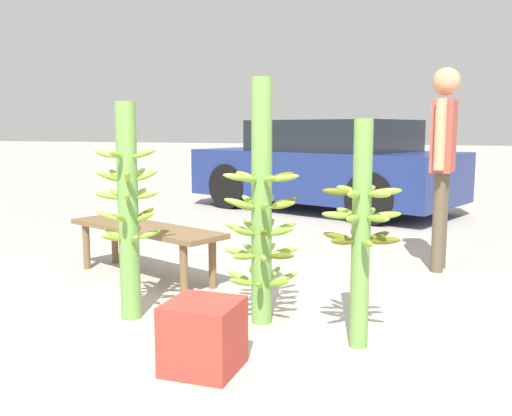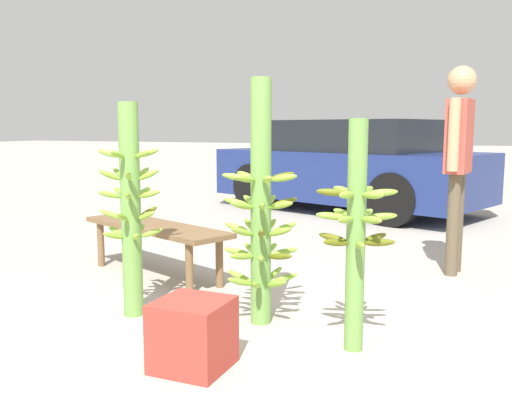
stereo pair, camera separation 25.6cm
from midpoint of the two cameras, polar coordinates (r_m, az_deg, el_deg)
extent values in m
plane|color=#B2AA9E|center=(3.33, -5.90, -13.76)|extent=(80.00, 80.00, 0.00)
cylinder|color=#6B9E47|center=(3.75, -14.58, -0.43)|extent=(0.13, 0.13, 1.40)
ellipsoid|color=#84B238|center=(3.61, -15.85, 5.13)|extent=(0.04, 0.15, 0.07)
ellipsoid|color=#84B238|center=(3.62, -13.39, 5.23)|extent=(0.16, 0.07, 0.07)
ellipsoid|color=#84B238|center=(3.77, -12.93, 5.35)|extent=(0.11, 0.15, 0.07)
ellipsoid|color=#84B238|center=(3.85, -14.96, 5.33)|extent=(0.12, 0.14, 0.07)
ellipsoid|color=#84B238|center=(3.75, -16.76, 5.20)|extent=(0.15, 0.09, 0.07)
ellipsoid|color=#84B238|center=(3.60, -14.76, 3.02)|extent=(0.11, 0.15, 0.09)
ellipsoid|color=#84B238|center=(3.69, -12.82, 3.20)|extent=(0.15, 0.07, 0.09)
ellipsoid|color=#84B238|center=(3.83, -13.53, 3.35)|extent=(0.05, 0.15, 0.09)
ellipsoid|color=#84B238|center=(3.83, -15.79, 3.27)|extent=(0.15, 0.09, 0.09)
ellipsoid|color=#84B238|center=(3.69, -16.62, 3.07)|extent=(0.12, 0.14, 0.09)
ellipsoid|color=#84B238|center=(3.84, -13.39, 1.50)|extent=(0.05, 0.15, 0.07)
ellipsoid|color=#84B238|center=(3.85, -15.69, 1.44)|extent=(0.15, 0.09, 0.07)
ellipsoid|color=#84B238|center=(3.71, -16.61, 1.16)|extent=(0.13, 0.14, 0.07)
ellipsoid|color=#84B238|center=(3.61, -14.76, 1.05)|extent=(0.11, 0.15, 0.07)
ellipsoid|color=#84B238|center=(3.69, -12.73, 1.27)|extent=(0.16, 0.07, 0.07)
ellipsoid|color=#84B238|center=(3.88, -15.02, -0.48)|extent=(0.13, 0.13, 0.09)
ellipsoid|color=#84B238|center=(3.77, -16.52, -0.78)|extent=(0.15, 0.11, 0.09)
ellipsoid|color=#84B238|center=(3.64, -15.33, -1.04)|extent=(0.06, 0.15, 0.09)
ellipsoid|color=#84B238|center=(3.68, -13.02, -0.87)|extent=(0.15, 0.05, 0.09)
ellipsoid|color=#5D6216|center=(3.83, -12.92, -0.53)|extent=(0.10, 0.15, 0.09)
ellipsoid|color=#84B238|center=(3.71, -16.23, -2.88)|extent=(0.10, 0.15, 0.08)
ellipsoid|color=#84B238|center=(3.65, -14.03, -2.98)|extent=(0.13, 0.13, 0.08)
ellipsoid|color=#84B238|center=(3.77, -12.51, -2.59)|extent=(0.15, 0.10, 0.08)
ellipsoid|color=#84B238|center=(3.90, -13.74, -2.29)|extent=(0.06, 0.16, 0.08)
ellipsoid|color=#84B238|center=(3.86, -15.97, -2.45)|extent=(0.15, 0.06, 0.08)
cylinder|color=#6B9E47|center=(3.54, -1.51, 0.46)|extent=(0.13, 0.13, 1.54)
ellipsoid|color=#84B238|center=(3.67, -1.13, 3.30)|extent=(0.08, 0.19, 0.07)
ellipsoid|color=#84B238|center=(3.63, -3.10, 3.24)|extent=(0.18, 0.12, 0.07)
ellipsoid|color=#84B238|center=(3.51, -3.96, 3.07)|extent=(0.19, 0.11, 0.07)
ellipsoid|color=#84B238|center=(3.40, -2.97, 2.92)|extent=(0.09, 0.19, 0.07)
ellipsoid|color=#84B238|center=(3.38, -0.81, 2.89)|extent=(0.14, 0.17, 0.07)
ellipsoid|color=#84B238|center=(3.47, 0.78, 3.02)|extent=(0.19, 0.05, 0.07)
ellipsoid|color=#5D6216|center=(3.59, 0.57, 3.20)|extent=(0.15, 0.17, 0.07)
ellipsoid|color=#84B238|center=(3.44, -3.31, 0.23)|extent=(0.12, 0.19, 0.08)
ellipsoid|color=#84B238|center=(3.39, -1.31, 0.14)|extent=(0.12, 0.19, 0.08)
ellipsoid|color=#84B238|center=(3.46, 0.53, 0.29)|extent=(0.19, 0.08, 0.08)
ellipsoid|color=#5D6216|center=(3.58, 0.76, 0.56)|extent=(0.17, 0.15, 0.08)
ellipsoid|color=#84B238|center=(3.68, -0.67, 0.75)|extent=(0.04, 0.19, 0.08)
ellipsoid|color=#84B238|center=(3.67, -2.68, 0.72)|extent=(0.17, 0.15, 0.08)
ellipsoid|color=#84B238|center=(3.56, -3.87, 0.50)|extent=(0.19, 0.08, 0.08)
ellipsoid|color=#5D6216|center=(3.42, -1.35, -2.57)|extent=(0.11, 0.19, 0.10)
ellipsoid|color=#84B238|center=(3.48, 0.48, -2.37)|extent=(0.19, 0.09, 0.10)
ellipsoid|color=#84B238|center=(3.61, 0.74, -2.01)|extent=(0.17, 0.14, 0.10)
ellipsoid|color=#84B238|center=(3.70, -0.64, -1.76)|extent=(0.05, 0.19, 0.10)
ellipsoid|color=#84B238|center=(3.69, -2.61, -1.79)|extent=(0.17, 0.15, 0.10)
ellipsoid|color=#84B238|center=(3.59, -3.81, -2.08)|extent=(0.19, 0.08, 0.10)
ellipsoid|color=#84B238|center=(3.47, -3.30, -2.43)|extent=(0.12, 0.18, 0.10)
ellipsoid|color=#84B238|center=(3.73, -0.57, -4.07)|extent=(0.05, 0.19, 0.07)
ellipsoid|color=#84B238|center=(3.72, -2.58, -4.10)|extent=(0.17, 0.15, 0.07)
ellipsoid|color=#84B238|center=(3.62, -3.83, -4.45)|extent=(0.19, 0.07, 0.07)
ellipsoid|color=#84B238|center=(3.50, -3.35, -4.89)|extent=(0.12, 0.18, 0.07)
ellipsoid|color=#84B238|center=(3.45, -1.39, -5.08)|extent=(0.11, 0.19, 0.07)
ellipsoid|color=#5D6216|center=(3.51, 0.49, -4.84)|extent=(0.19, 0.09, 0.07)
ellipsoid|color=#84B238|center=(3.63, 0.80, -4.39)|extent=(0.17, 0.14, 0.07)
ellipsoid|color=#84B238|center=(3.56, -3.53, -7.43)|extent=(0.15, 0.17, 0.10)
ellipsoid|color=#84B238|center=(3.49, -1.82, -7.74)|extent=(0.08, 0.19, 0.10)
ellipsoid|color=#84B238|center=(3.53, 0.17, -7.56)|extent=(0.18, 0.12, 0.10)
ellipsoid|color=#84B238|center=(3.65, 0.83, -7.05)|extent=(0.19, 0.12, 0.10)
ellipsoid|color=#84B238|center=(3.75, -0.23, -6.62)|extent=(0.08, 0.19, 0.10)
ellipsoid|color=#84B238|center=(3.77, -2.16, -6.56)|extent=(0.15, 0.17, 0.10)
ellipsoid|color=#84B238|center=(3.69, -3.62, -6.90)|extent=(0.19, 0.04, 0.10)
cylinder|color=#6B9E47|center=(3.19, 8.20, -2.76)|extent=(0.10, 0.10, 1.28)
ellipsoid|color=#84B238|center=(3.03, 7.38, 1.37)|extent=(0.07, 0.18, 0.05)
ellipsoid|color=#84B238|center=(3.05, 9.88, 1.36)|extent=(0.16, 0.14, 0.05)
ellipsoid|color=#84B238|center=(3.17, 10.68, 1.61)|extent=(0.18, 0.10, 0.05)
ellipsoid|color=#84B238|center=(3.27, 9.12, 1.84)|extent=(0.07, 0.18, 0.05)
ellipsoid|color=#84B238|center=(3.25, 6.80, 1.84)|extent=(0.16, 0.14, 0.05)
ellipsoid|color=#5D6216|center=(3.13, 5.87, 1.62)|extent=(0.18, 0.10, 0.05)
ellipsoid|color=#84B238|center=(3.04, 7.30, -1.06)|extent=(0.07, 0.18, 0.06)
ellipsoid|color=#84B238|center=(3.06, 9.78, -1.06)|extent=(0.16, 0.15, 0.06)
ellipsoid|color=#84B238|center=(3.19, 10.62, -0.73)|extent=(0.18, 0.09, 0.06)
ellipsoid|color=#84B238|center=(3.29, 9.11, -0.42)|extent=(0.07, 0.18, 0.06)
ellipsoid|color=#84B238|center=(3.27, 6.79, -0.42)|extent=(0.16, 0.15, 0.06)
ellipsoid|color=#84B238|center=(3.15, 5.83, -0.73)|extent=(0.18, 0.09, 0.06)
ellipsoid|color=#5D6216|center=(3.28, 9.93, -2.81)|extent=(0.14, 0.16, 0.06)
ellipsoid|color=#84B238|center=(3.32, 7.72, -2.64)|extent=(0.11, 0.18, 0.06)
ellipsoid|color=#5D6216|center=(3.23, 5.94, -2.89)|extent=(0.18, 0.06, 0.06)
ellipsoid|color=#5D6216|center=(3.10, 6.36, -3.35)|extent=(0.14, 0.16, 0.06)
ellipsoid|color=#84B238|center=(3.06, 8.71, -3.55)|extent=(0.11, 0.18, 0.06)
ellipsoid|color=#5D6216|center=(3.15, 10.50, -3.26)|extent=(0.18, 0.06, 0.06)
cylinder|color=brown|center=(5.23, 16.73, -1.15)|extent=(0.12, 0.12, 0.86)
cylinder|color=brown|center=(5.07, 16.43, -1.43)|extent=(0.12, 0.12, 0.86)
cube|color=#BF4C3F|center=(5.09, 16.92, 6.90)|extent=(0.21, 0.39, 0.61)
cylinder|color=tan|center=(5.32, 17.31, 7.08)|extent=(0.10, 0.10, 0.58)
cylinder|color=tan|center=(4.86, 16.50, 7.05)|extent=(0.10, 0.10, 0.58)
sphere|color=tan|center=(5.10, 17.13, 12.02)|extent=(0.23, 0.23, 0.23)
cube|color=brown|center=(4.78, -12.59, -1.99)|extent=(1.59, 0.96, 0.04)
cylinder|color=brown|center=(5.42, -15.27, -3.27)|extent=(0.06, 0.06, 0.40)
cylinder|color=brown|center=(4.44, -6.04, -5.50)|extent=(0.06, 0.06, 0.40)
cylinder|color=brown|center=(5.26, -17.95, -3.70)|extent=(0.06, 0.06, 0.40)
cylinder|color=brown|center=(4.25, -8.97, -6.17)|extent=(0.06, 0.06, 0.40)
cube|color=navy|center=(8.64, 5.97, 3.39)|extent=(4.27, 2.96, 0.71)
cube|color=black|center=(8.53, 6.92, 7.21)|extent=(2.57, 2.23, 0.45)
cylinder|color=black|center=(8.78, -3.52, 2.20)|extent=(0.71, 0.42, 0.69)
cylinder|color=black|center=(9.99, 2.60, 2.91)|extent=(0.71, 0.42, 0.69)
cylinder|color=black|center=(7.37, 10.50, 0.96)|extent=(0.71, 0.42, 0.69)
cylinder|color=black|center=(8.78, 15.43, 1.92)|extent=(0.71, 0.42, 0.69)
cube|color=#B2382D|center=(3.01, -7.80, -12.58)|extent=(0.36, 0.36, 0.36)
camera|label=1|loc=(0.13, -92.03, -0.29)|focal=40.00mm
camera|label=2|loc=(0.13, 87.97, 0.29)|focal=40.00mm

